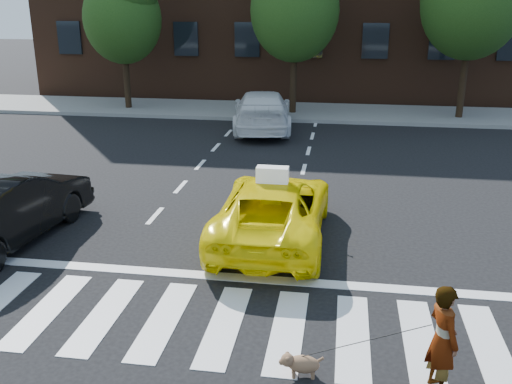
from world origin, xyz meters
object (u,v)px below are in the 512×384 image
Objects in this scene: black_sedan at (3,208)px; dog at (300,363)px; tree_left at (122,9)px; taxi at (273,209)px; white_suv at (262,111)px; woman at (443,339)px.

black_sedan is 7.38× the size of dog.
taxi is at bearing -58.36° from tree_left.
white_suv is 15.30m from dog.
dog is at bearing -62.96° from tree_left.
woman reaches higher than dog.
dog is at bearing 66.47° from woman.
white_suv reaches higher than taxi.
woman is at bearing 98.85° from white_suv.
taxi reaches higher than dog.
dog is at bearing 92.32° from white_suv.
woman is (2.76, -4.64, 0.10)m from taxi.
taxi is 4.76m from dog.
white_suv is 8.48× the size of dog.
tree_left reaches higher than black_sedan.
white_suv and woman have the same top height.
dog is (0.95, -4.65, -0.46)m from taxi.
tree_left reaches higher than taxi.
white_suv is at bearing -80.20° from taxi.
taxi is 10.55m from white_suv.
white_suv is (6.56, -3.05, -3.68)m from tree_left.
white_suv is at bearing 92.06° from dog.
white_suv is at bearing -7.13° from woman.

